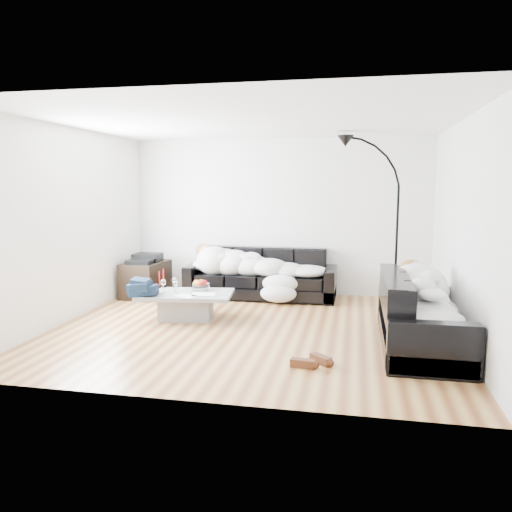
% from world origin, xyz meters
% --- Properties ---
extents(ground, '(5.00, 5.00, 0.00)m').
position_xyz_m(ground, '(0.00, 0.00, 0.00)').
color(ground, brown).
rests_on(ground, ground).
extents(wall_back, '(5.00, 0.02, 2.60)m').
position_xyz_m(wall_back, '(0.00, 2.25, 1.30)').
color(wall_back, silver).
rests_on(wall_back, ground).
extents(wall_left, '(0.02, 4.50, 2.60)m').
position_xyz_m(wall_left, '(-2.50, 0.00, 1.30)').
color(wall_left, silver).
rests_on(wall_left, ground).
extents(wall_right, '(0.02, 4.50, 2.60)m').
position_xyz_m(wall_right, '(2.50, 0.00, 1.30)').
color(wall_right, silver).
rests_on(wall_right, ground).
extents(ceiling, '(5.00, 5.00, 0.00)m').
position_xyz_m(ceiling, '(0.00, 0.00, 2.60)').
color(ceiling, white).
rests_on(ceiling, ground).
extents(sofa_back, '(2.43, 0.84, 0.80)m').
position_xyz_m(sofa_back, '(-0.22, 1.80, 0.40)').
color(sofa_back, black).
rests_on(sofa_back, ground).
extents(sofa_right, '(0.87, 2.03, 0.82)m').
position_xyz_m(sofa_right, '(2.04, -0.35, 0.41)').
color(sofa_right, black).
rests_on(sofa_right, ground).
extents(sleeper_back, '(2.06, 0.71, 0.41)m').
position_xyz_m(sleeper_back, '(-0.22, 1.75, 0.63)').
color(sleeper_back, white).
rests_on(sleeper_back, sofa_back).
extents(sleeper_right, '(0.73, 1.74, 0.43)m').
position_xyz_m(sleeper_right, '(2.04, -0.35, 0.63)').
color(sleeper_right, white).
rests_on(sleeper_right, sofa_right).
extents(teal_cushion, '(0.42, 0.38, 0.20)m').
position_xyz_m(teal_cushion, '(1.98, 0.28, 0.72)').
color(teal_cushion, '#0B5250').
rests_on(teal_cushion, sofa_right).
extents(coffee_table, '(1.35, 0.89, 0.37)m').
position_xyz_m(coffee_table, '(-0.98, 0.27, 0.18)').
color(coffee_table, '#939699').
rests_on(coffee_table, ground).
extents(fruit_bowl, '(0.26, 0.26, 0.15)m').
position_xyz_m(fruit_bowl, '(-0.83, 0.49, 0.44)').
color(fruit_bowl, white).
rests_on(fruit_bowl, coffee_table).
extents(wine_glass_a, '(0.08, 0.08, 0.17)m').
position_xyz_m(wine_glass_a, '(-1.19, 0.43, 0.46)').
color(wine_glass_a, white).
rests_on(wine_glass_a, coffee_table).
extents(wine_glass_b, '(0.09, 0.09, 0.17)m').
position_xyz_m(wine_glass_b, '(-1.31, 0.28, 0.46)').
color(wine_glass_b, white).
rests_on(wine_glass_b, coffee_table).
extents(wine_glass_c, '(0.08, 0.08, 0.16)m').
position_xyz_m(wine_glass_c, '(-1.11, 0.27, 0.45)').
color(wine_glass_c, white).
rests_on(wine_glass_c, coffee_table).
extents(candle_left, '(0.05, 0.05, 0.23)m').
position_xyz_m(candle_left, '(-1.45, 0.51, 0.49)').
color(candle_left, maroon).
rests_on(candle_left, coffee_table).
extents(candle_right, '(0.06, 0.06, 0.27)m').
position_xyz_m(candle_right, '(-1.41, 0.57, 0.50)').
color(candle_right, maroon).
rests_on(candle_right, coffee_table).
extents(newspaper_a, '(0.36, 0.31, 0.01)m').
position_xyz_m(newspaper_a, '(-0.70, 0.20, 0.38)').
color(newspaper_a, silver).
rests_on(newspaper_a, coffee_table).
extents(newspaper_b, '(0.33, 0.29, 0.01)m').
position_xyz_m(newspaper_b, '(-0.89, 0.06, 0.38)').
color(newspaper_b, silver).
rests_on(newspaper_b, coffee_table).
extents(navy_jacket, '(0.40, 0.35, 0.19)m').
position_xyz_m(navy_jacket, '(-1.48, 0.03, 0.54)').
color(navy_jacket, black).
rests_on(navy_jacket, coffee_table).
extents(shoes, '(0.50, 0.43, 0.10)m').
position_xyz_m(shoes, '(0.88, -1.19, 0.05)').
color(shoes, '#472311').
rests_on(shoes, ground).
extents(av_cabinet, '(0.63, 0.87, 0.57)m').
position_xyz_m(av_cabinet, '(-2.11, 1.51, 0.29)').
color(av_cabinet, black).
rests_on(av_cabinet, ground).
extents(stereo, '(0.45, 0.35, 0.13)m').
position_xyz_m(stereo, '(-2.11, 1.51, 0.64)').
color(stereo, black).
rests_on(stereo, av_cabinet).
extents(floor_lamp, '(0.83, 0.38, 2.24)m').
position_xyz_m(floor_lamp, '(1.87, 1.36, 1.12)').
color(floor_lamp, black).
rests_on(floor_lamp, ground).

